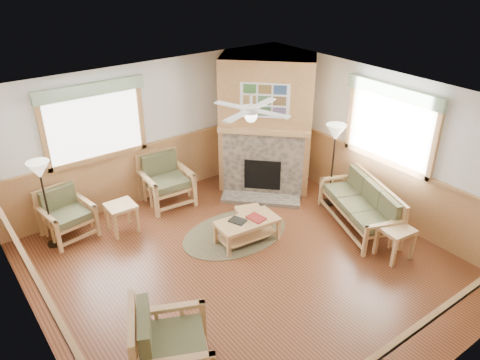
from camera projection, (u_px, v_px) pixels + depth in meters
floor at (246, 268)px, 7.43m from camera, size 6.00×6.00×0.01m
ceiling at (247, 104)px, 6.19m from camera, size 6.00×6.00×0.01m
wall_back at (152, 132)px, 8.95m from camera, size 6.00×0.02×2.70m
wall_front at (428, 310)px, 4.66m from camera, size 6.00×0.02×2.70m
wall_left at (33, 270)px, 5.22m from camera, size 0.02×6.00×2.70m
wall_right at (380, 145)px, 8.39m from camera, size 0.02×6.00×2.70m
wainscot at (246, 239)px, 7.17m from camera, size 6.00×6.00×1.10m
fireplace at (266, 124)px, 9.35m from camera, size 3.11×3.11×2.70m
window_back at (88, 81)px, 7.80m from camera, size 1.90×0.16×1.50m
window_right at (398, 83)px, 7.68m from camera, size 0.16×1.90×1.50m
ceiling_fan at (251, 97)px, 6.58m from camera, size 1.59×1.59×0.36m
sofa at (359, 206)px, 8.33m from camera, size 1.95×1.34×0.83m
armchair_back_left at (67, 214)px, 8.03m from camera, size 0.87×0.87×0.86m
armchair_back_right at (166, 181)px, 9.02m from camera, size 0.91×0.91×0.97m
armchair_left at (172, 344)px, 5.37m from camera, size 1.19×1.19×1.00m
coffee_table at (247, 231)px, 7.97m from camera, size 1.10×0.62×0.42m
end_table_chairs at (122, 218)px, 8.24m from camera, size 0.48×0.46×0.54m
end_table_sofa at (394, 242)px, 7.57m from camera, size 0.54×0.52×0.55m
footstool at (250, 220)px, 8.33m from camera, size 0.57×0.57×0.38m
braided_rug at (235, 233)px, 8.28m from camera, size 2.27×2.27×0.01m
floor_lamp_left at (47, 205)px, 7.63m from camera, size 0.47×0.47×1.56m
floor_lamp_right at (333, 165)px, 8.86m from camera, size 0.47×0.47×1.65m
book_red at (256, 217)px, 7.90m from camera, size 0.26×0.33×0.03m
book_dark at (238, 220)px, 7.83m from camera, size 0.29×0.33×0.03m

